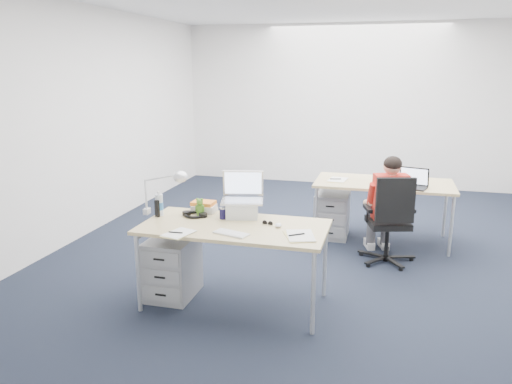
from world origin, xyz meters
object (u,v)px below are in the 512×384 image
water_bottle (159,203)px  book_stack (204,207)px  cordless_phone (157,209)px  wireless_keyboard (231,233)px  can_koozie (223,213)px  desk_far (384,186)px  seated_person (386,206)px  bear_figurine (200,207)px  headphones (195,214)px  desk_lamp (159,192)px  far_cup (405,176)px  silver_laptop (242,195)px  drawer_pedestal_far (332,214)px  desk_near (234,230)px  sunglasses (268,223)px  computer_mouse (278,225)px  dark_laptop (412,178)px  drawer_pedestal_near (172,267)px  office_chair (388,238)px

water_bottle → book_stack: 0.42m
water_bottle → cordless_phone: bearing=-90.0°
wireless_keyboard → can_koozie: size_ratio=2.79×
desk_far → seated_person: bearing=-85.6°
bear_figurine → cordless_phone: 0.38m
headphones → water_bottle: 0.34m
desk_lamp → far_cup: 3.06m
can_koozie → far_cup: (1.61, 2.07, -0.01)m
seated_person → water_bottle: seated_person is taller
silver_laptop → headphones: bearing=-179.5°
seated_person → book_stack: size_ratio=5.13×
drawer_pedestal_far → desk_near: bearing=-106.5°
desk_lamp → desk_near: bearing=-15.2°
headphones → sunglasses: (0.70, -0.07, -0.01)m
desk_lamp → sunglasses: bearing=-7.5°
cordless_phone → desk_lamp: size_ratio=0.35×
computer_mouse → bear_figurine: bearing=158.3°
dark_laptop → far_cup: dark_laptop is taller
headphones → can_koozie: size_ratio=2.36×
headphones → book_stack: book_stack is taller
drawer_pedestal_near → desk_lamp: 0.70m
office_chair → cordless_phone: office_chair is taller
drawer_pedestal_far → dark_laptop: dark_laptop is taller
seated_person → desk_lamp: bearing=-161.9°
headphones → dark_laptop: dark_laptop is taller
desk_far → dark_laptop: (0.30, -0.23, 0.16)m
cordless_phone → sunglasses: 1.03m
bear_figurine → far_cup: bear_figurine is taller
computer_mouse → sunglasses: bearing=146.8°
wireless_keyboard → sunglasses: bearing=72.5°
can_koozie → desk_lamp: size_ratio=0.23×
office_chair → wireless_keyboard: bearing=-144.0°
silver_laptop → drawer_pedestal_far: bearing=57.8°
water_bottle → wireless_keyboard: bearing=-23.0°
wireless_keyboard → water_bottle: size_ratio=1.27×
can_koozie → desk_lamp: bearing=-175.9°
computer_mouse → book_stack: (-0.78, 0.27, 0.03)m
dark_laptop → silver_laptop: bearing=-118.6°
desk_near → headphones: size_ratio=6.49×
desk_far → book_stack: (-1.62, -1.73, 0.10)m
desk_far → computer_mouse: size_ratio=17.96×
book_stack → far_cup: size_ratio=2.42×
bear_figurine → wireless_keyboard: bearing=-20.1°
drawer_pedestal_far → desk_lamp: 2.49m
drawer_pedestal_near → dark_laptop: bearing=40.6°
computer_mouse → wireless_keyboard: bearing=-149.9°
can_koozie → water_bottle: water_bottle is taller
silver_laptop → cordless_phone: (-0.74, -0.21, -0.12)m
seated_person → sunglasses: bearing=-141.5°
water_bottle → book_stack: size_ratio=1.03×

